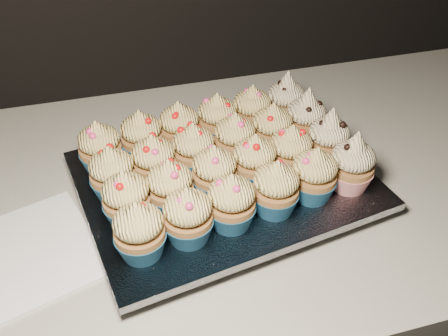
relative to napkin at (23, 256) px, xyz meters
name	(u,v)px	position (x,y,z in m)	size (l,w,h in m)	color
worktop	(149,200)	(0.18, 0.09, -0.02)	(2.44, 0.64, 0.04)	beige
napkin	(23,256)	(0.00, 0.00, 0.00)	(0.18, 0.18, 0.00)	white
baking_tray	(224,188)	(0.29, 0.05, 0.01)	(0.37, 0.28, 0.02)	black
foil_lining	(224,180)	(0.29, 0.05, 0.03)	(0.40, 0.31, 0.01)	silver
cupcake_0	(139,231)	(0.15, -0.07, 0.07)	(0.06, 0.06, 0.08)	#1A557D
cupcake_1	(188,216)	(0.21, -0.06, 0.07)	(0.06, 0.06, 0.08)	#1A557D
cupcake_2	(231,202)	(0.27, -0.05, 0.07)	(0.06, 0.06, 0.08)	#1A557D
cupcake_3	(276,189)	(0.33, -0.04, 0.07)	(0.06, 0.06, 0.08)	#1A557D
cupcake_4	(314,175)	(0.39, -0.02, 0.07)	(0.06, 0.06, 0.08)	#1A557D
cupcake_5	(352,164)	(0.45, -0.02, 0.07)	(0.06, 0.06, 0.10)	red
cupcake_6	(126,199)	(0.14, 0.00, 0.07)	(0.06, 0.06, 0.08)	#1A557D
cupcake_7	(170,188)	(0.20, 0.00, 0.07)	(0.06, 0.06, 0.08)	#1A557D
cupcake_8	(214,173)	(0.26, 0.02, 0.07)	(0.06, 0.06, 0.08)	#1A557D
cupcake_9	(254,161)	(0.32, 0.03, 0.07)	(0.06, 0.06, 0.08)	#1A557D
cupcake_10	(290,152)	(0.38, 0.03, 0.07)	(0.06, 0.06, 0.08)	#1A557D
cupcake_11	(328,139)	(0.44, 0.04, 0.07)	(0.06, 0.06, 0.10)	red
cupcake_12	(112,174)	(0.13, 0.05, 0.07)	(0.06, 0.06, 0.08)	#1A557D
cupcake_13	(154,162)	(0.19, 0.06, 0.07)	(0.06, 0.06, 0.08)	#1A557D
cupcake_14	(194,150)	(0.25, 0.07, 0.07)	(0.06, 0.06, 0.08)	#1A557D
cupcake_15	(235,139)	(0.31, 0.08, 0.07)	(0.06, 0.06, 0.08)	#1A557D
cupcake_16	(272,129)	(0.37, 0.09, 0.07)	(0.06, 0.06, 0.08)	#1A557D
cupcake_17	(306,118)	(0.43, 0.10, 0.07)	(0.06, 0.06, 0.10)	red
cupcake_18	(100,148)	(0.12, 0.12, 0.07)	(0.06, 0.06, 0.08)	#1A557D
cupcake_19	(142,137)	(0.18, 0.13, 0.07)	(0.06, 0.06, 0.08)	#1A557D
cupcake_20	(179,128)	(0.24, 0.14, 0.07)	(0.06, 0.06, 0.08)	#1A557D
cupcake_21	(217,119)	(0.30, 0.14, 0.07)	(0.06, 0.06, 0.08)	#1A557D
cupcake_22	(252,111)	(0.36, 0.15, 0.07)	(0.06, 0.06, 0.08)	#1A557D
cupcake_23	(286,101)	(0.42, 0.16, 0.07)	(0.06, 0.06, 0.10)	red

